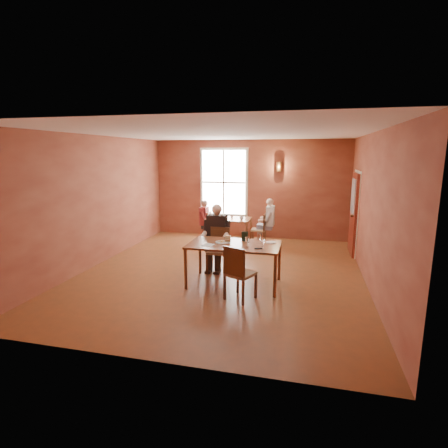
% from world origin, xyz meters
% --- Properties ---
extents(ground, '(6.00, 7.00, 0.01)m').
position_xyz_m(ground, '(0.00, 0.00, 0.00)').
color(ground, brown).
rests_on(ground, ground).
extents(wall_back, '(6.00, 0.04, 3.00)m').
position_xyz_m(wall_back, '(0.00, 3.50, 1.50)').
color(wall_back, brown).
rests_on(wall_back, ground).
extents(wall_front, '(6.00, 0.04, 3.00)m').
position_xyz_m(wall_front, '(0.00, -3.50, 1.50)').
color(wall_front, brown).
rests_on(wall_front, ground).
extents(wall_left, '(0.04, 7.00, 3.00)m').
position_xyz_m(wall_left, '(-3.00, 0.00, 1.50)').
color(wall_left, brown).
rests_on(wall_left, ground).
extents(wall_right, '(0.04, 7.00, 3.00)m').
position_xyz_m(wall_right, '(3.00, 0.00, 1.50)').
color(wall_right, brown).
rests_on(wall_right, ground).
extents(ceiling, '(6.00, 7.00, 0.04)m').
position_xyz_m(ceiling, '(0.00, 0.00, 3.00)').
color(ceiling, white).
rests_on(ceiling, wall_back).
extents(window, '(1.36, 0.10, 1.96)m').
position_xyz_m(window, '(-0.80, 3.45, 1.70)').
color(window, white).
rests_on(window, wall_back).
extents(door, '(0.12, 1.04, 2.10)m').
position_xyz_m(door, '(2.94, 2.30, 1.05)').
color(door, maroon).
rests_on(door, ground).
extents(wall_sconce, '(0.16, 0.16, 0.28)m').
position_xyz_m(wall_sconce, '(0.90, 3.40, 2.20)').
color(wall_sconce, brown).
rests_on(wall_sconce, wall_back).
extents(main_table, '(1.79, 1.01, 0.84)m').
position_xyz_m(main_table, '(0.41, -0.65, 0.42)').
color(main_table, brown).
rests_on(main_table, ground).
extents(chair_diner_main, '(0.43, 0.43, 0.98)m').
position_xyz_m(chair_diner_main, '(-0.09, -0.00, 0.49)').
color(chair_diner_main, '#572412').
rests_on(chair_diner_main, ground).
extents(diner_main, '(0.57, 0.57, 1.43)m').
position_xyz_m(diner_main, '(-0.09, -0.03, 0.71)').
color(diner_main, '#42271C').
rests_on(diner_main, ground).
extents(chair_empty, '(0.58, 0.58, 1.00)m').
position_xyz_m(chair_empty, '(0.67, -1.33, 0.50)').
color(chair_empty, brown).
rests_on(chair_empty, ground).
extents(plate_food, '(0.38, 0.38, 0.04)m').
position_xyz_m(plate_food, '(0.17, -0.63, 0.86)').
color(plate_food, white).
rests_on(plate_food, main_table).
extents(sandwich, '(0.11, 0.11, 0.12)m').
position_xyz_m(sandwich, '(0.27, -0.59, 0.90)').
color(sandwich, tan).
rests_on(sandwich, main_table).
extents(goblet_a, '(0.09, 0.09, 0.20)m').
position_xyz_m(goblet_a, '(0.89, -0.55, 0.94)').
color(goblet_a, white).
rests_on(goblet_a, main_table).
extents(goblet_b, '(0.08, 0.08, 0.19)m').
position_xyz_m(goblet_b, '(0.99, -0.76, 0.94)').
color(goblet_b, white).
rests_on(goblet_b, main_table).
extents(goblet_c, '(0.11, 0.11, 0.21)m').
position_xyz_m(goblet_c, '(0.71, -0.84, 0.94)').
color(goblet_c, white).
rests_on(goblet_c, main_table).
extents(menu_stand, '(0.13, 0.07, 0.20)m').
position_xyz_m(menu_stand, '(0.58, -0.41, 0.94)').
color(menu_stand, black).
rests_on(menu_stand, main_table).
extents(knife, '(0.20, 0.06, 0.00)m').
position_xyz_m(knife, '(0.33, -0.94, 0.84)').
color(knife, silver).
rests_on(knife, main_table).
extents(napkin, '(0.24, 0.24, 0.01)m').
position_xyz_m(napkin, '(-0.06, -0.86, 0.84)').
color(napkin, white).
rests_on(napkin, main_table).
extents(side_plate, '(0.25, 0.25, 0.02)m').
position_xyz_m(side_plate, '(1.11, -0.41, 0.85)').
color(side_plate, white).
rests_on(side_plate, main_table).
extents(sunglasses, '(0.15, 0.08, 0.02)m').
position_xyz_m(sunglasses, '(0.93, -0.92, 0.85)').
color(sunglasses, black).
rests_on(sunglasses, main_table).
extents(second_table, '(0.81, 0.81, 0.72)m').
position_xyz_m(second_table, '(-0.22, 2.64, 0.36)').
color(second_table, brown).
rests_on(second_table, ground).
extents(chair_diner_white, '(0.39, 0.39, 0.89)m').
position_xyz_m(chair_diner_white, '(0.43, 2.64, 0.45)').
color(chair_diner_white, '#462618').
rests_on(chair_diner_white, ground).
extents(diner_white, '(0.51, 0.51, 1.29)m').
position_xyz_m(diner_white, '(0.46, 2.64, 0.64)').
color(diner_white, white).
rests_on(diner_white, ground).
extents(chair_diner_maroon, '(0.39, 0.39, 0.89)m').
position_xyz_m(chair_diner_maroon, '(-0.87, 2.64, 0.44)').
color(chair_diner_maroon, '#553312').
rests_on(chair_diner_maroon, ground).
extents(diner_maroon, '(0.48, 0.48, 1.20)m').
position_xyz_m(diner_maroon, '(-0.90, 2.64, 0.60)').
color(diner_maroon, maroon).
rests_on(diner_maroon, ground).
extents(cup_a, '(0.14, 0.14, 0.09)m').
position_xyz_m(cup_a, '(-0.04, 2.51, 0.77)').
color(cup_a, silver).
rests_on(cup_a, second_table).
extents(cup_b, '(0.11, 0.11, 0.08)m').
position_xyz_m(cup_b, '(-0.38, 2.76, 0.76)').
color(cup_b, silver).
rests_on(cup_b, second_table).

